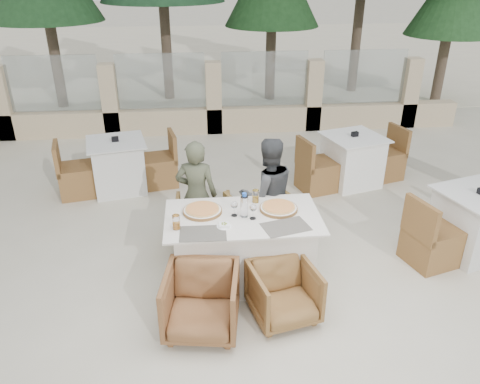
{
  "coord_description": "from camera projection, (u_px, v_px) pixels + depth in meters",
  "views": [
    {
      "loc": [
        -0.37,
        -4.27,
        3.13
      ],
      "look_at": [
        0.07,
        0.2,
        0.9
      ],
      "focal_mm": 35.0,
      "sensor_mm": 36.0,
      "label": 1
    }
  ],
  "objects": [
    {
      "name": "pine_far_right",
      "position": [
        453.0,
        4.0,
        10.5
      ],
      "size": [
        1.98,
        1.98,
        4.5
      ],
      "primitive_type": "cone",
      "color": "#234F24",
      "rests_on": "ground"
    },
    {
      "name": "wine_glass_near",
      "position": [
        253.0,
        211.0,
        4.72
      ],
      "size": [
        0.1,
        0.1,
        0.18
      ],
      "primitive_type": null,
      "rotation": [
        0.0,
        0.0,
        -0.38
      ],
      "color": "white",
      "rests_on": "dining_table"
    },
    {
      "name": "ground",
      "position": [
        235.0,
        272.0,
        5.23
      ],
      "size": [
        80.0,
        80.0,
        0.0
      ],
      "primitive_type": "plane",
      "color": "beige",
      "rests_on": "ground"
    },
    {
      "name": "pizza_left",
      "position": [
        202.0,
        210.0,
        4.87
      ],
      "size": [
        0.43,
        0.43,
        0.05
      ],
      "primitive_type": "cylinder",
      "rotation": [
        0.0,
        0.0,
        0.05
      ],
      "color": "#C94D1B",
      "rests_on": "dining_table"
    },
    {
      "name": "placemat_near_left",
      "position": [
        203.0,
        233.0,
        4.5
      ],
      "size": [
        0.46,
        0.31,
        0.0
      ],
      "primitive_type": "cube",
      "rotation": [
        0.0,
        0.0,
        -0.03
      ],
      "color": "#5D584F",
      "rests_on": "dining_table"
    },
    {
      "name": "olive_dish",
      "position": [
        224.0,
        225.0,
        4.61
      ],
      "size": [
        0.15,
        0.15,
        0.04
      ],
      "primitive_type": null,
      "rotation": [
        0.0,
        0.0,
        0.42
      ],
      "color": "white",
      "rests_on": "dining_table"
    },
    {
      "name": "armchair_near_left",
      "position": [
        201.0,
        302.0,
        4.3
      ],
      "size": [
        0.76,
        0.78,
        0.62
      ],
      "primitive_type": "imported",
      "rotation": [
        0.0,
        0.0,
        -0.15
      ],
      "color": "brown",
      "rests_on": "ground"
    },
    {
      "name": "wine_glass_centre",
      "position": [
        234.0,
        208.0,
        4.78
      ],
      "size": [
        0.08,
        0.08,
        0.18
      ],
      "primitive_type": null,
      "rotation": [
        0.0,
        0.0,
        -0.0
      ],
      "color": "silver",
      "rests_on": "dining_table"
    },
    {
      "name": "armchair_far_left",
      "position": [
        204.0,
        223.0,
        5.59
      ],
      "size": [
        0.68,
        0.7,
        0.61
      ],
      "primitive_type": "imported",
      "rotation": [
        0.0,
        0.0,
        3.11
      ],
      "color": "olive",
      "rests_on": "ground"
    },
    {
      "name": "diner_left",
      "position": [
        197.0,
        195.0,
        5.47
      ],
      "size": [
        0.54,
        0.41,
        1.34
      ],
      "primitive_type": "imported",
      "rotation": [
        0.0,
        0.0,
        2.95
      ],
      "color": "#494E38",
      "rests_on": "ground"
    },
    {
      "name": "dining_table",
      "position": [
        243.0,
        248.0,
        4.98
      ],
      "size": [
        1.6,
        0.9,
        0.77
      ],
      "primitive_type": null,
      "color": "silver",
      "rests_on": "ground"
    },
    {
      "name": "bg_table_b",
      "position": [
        352.0,
        160.0,
        7.16
      ],
      "size": [
        1.8,
        1.24,
        0.77
      ],
      "primitive_type": null,
      "rotation": [
        0.0,
        0.0,
        0.28
      ],
      "color": "white",
      "rests_on": "ground"
    },
    {
      "name": "sand_patch",
      "position": [
        203.0,
        52.0,
        17.71
      ],
      "size": [
        30.0,
        16.0,
        0.01
      ],
      "primitive_type": "cube",
      "color": "beige",
      "rests_on": "ground"
    },
    {
      "name": "armchair_near_right",
      "position": [
        284.0,
        293.0,
        4.47
      ],
      "size": [
        0.72,
        0.73,
        0.56
      ],
      "primitive_type": "imported",
      "rotation": [
        0.0,
        0.0,
        0.23
      ],
      "color": "brown",
      "rests_on": "ground"
    },
    {
      "name": "beer_glass_right",
      "position": [
        256.0,
        196.0,
        5.06
      ],
      "size": [
        0.08,
        0.08,
        0.14
      ],
      "primitive_type": "cylinder",
      "rotation": [
        0.0,
        0.0,
        0.16
      ],
      "color": "gold",
      "rests_on": "dining_table"
    },
    {
      "name": "beer_glass_left",
      "position": [
        176.0,
        222.0,
        4.55
      ],
      "size": [
        0.1,
        0.1,
        0.15
      ],
      "primitive_type": "cylinder",
      "rotation": [
        0.0,
        0.0,
        0.34
      ],
      "color": "orange",
      "rests_on": "dining_table"
    },
    {
      "name": "perimeter_wall_far",
      "position": [
        214.0,
        93.0,
        9.16
      ],
      "size": [
        10.0,
        0.34,
        1.6
      ],
      "primitive_type": null,
      "color": "beige",
      "rests_on": "ground"
    },
    {
      "name": "bg_table_a",
      "position": [
        118.0,
        166.0,
        6.97
      ],
      "size": [
        1.77,
        1.14,
        0.77
      ],
      "primitive_type": null,
      "rotation": [
        0.0,
        0.0,
        0.2
      ],
      "color": "silver",
      "rests_on": "ground"
    },
    {
      "name": "water_bottle",
      "position": [
        244.0,
        205.0,
        4.74
      ],
      "size": [
        0.1,
        0.1,
        0.27
      ],
      "primitive_type": "cylinder",
      "rotation": [
        0.0,
        0.0,
        -0.27
      ],
      "color": "#B9DFF3",
      "rests_on": "dining_table"
    },
    {
      "name": "pizza_right",
      "position": [
        279.0,
        208.0,
        4.92
      ],
      "size": [
        0.52,
        0.52,
        0.05
      ],
      "primitive_type": "cylinder",
      "rotation": [
        0.0,
        0.0,
        -0.37
      ],
      "color": "#D0511C",
      "rests_on": "dining_table"
    },
    {
      "name": "bg_table_c",
      "position": [
        474.0,
        223.0,
        5.45
      ],
      "size": [
        1.8,
        1.25,
        0.77
      ],
      "primitive_type": null,
      "rotation": [
        0.0,
        0.0,
        0.29
      ],
      "color": "silver",
      "rests_on": "ground"
    },
    {
      "name": "placemat_near_right",
      "position": [
        286.0,
        227.0,
        4.61
      ],
      "size": [
        0.51,
        0.4,
        0.0
      ],
      "primitive_type": "cube",
      "rotation": [
        0.0,
        0.0,
        0.26
      ],
      "color": "#635D54",
      "rests_on": "dining_table"
    },
    {
      "name": "armchair_far_right",
      "position": [
        261.0,
        218.0,
        5.67
      ],
      "size": [
        0.92,
        0.93,
        0.65
      ],
      "primitive_type": "imported",
      "rotation": [
        0.0,
        0.0,
        3.55
      ],
      "color": "olive",
      "rests_on": "ground"
    },
    {
      "name": "diner_right",
      "position": [
        268.0,
        195.0,
        5.42
      ],
      "size": [
        0.76,
        0.64,
        1.39
      ],
      "primitive_type": "imported",
      "rotation": [
        0.0,
        0.0,
        3.33
      ],
      "color": "#3C3F42",
      "rests_on": "ground"
    }
  ]
}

